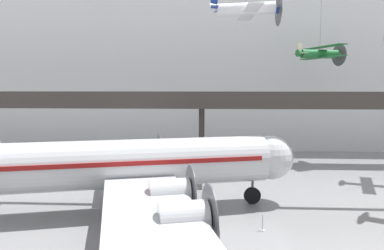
# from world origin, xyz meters

# --- Properties ---
(ground_plane) EXTENTS (260.00, 260.00, 0.00)m
(ground_plane) POSITION_xyz_m (0.00, 0.00, 0.00)
(ground_plane) COLOR gray
(hangar_back_wall) EXTENTS (140.00, 3.00, 27.74)m
(hangar_back_wall) POSITION_xyz_m (0.00, 32.31, 13.87)
(hangar_back_wall) COLOR silver
(hangar_back_wall) RESTS_ON ground
(mezzanine_walkway) EXTENTS (110.00, 3.20, 8.63)m
(mezzanine_walkway) POSITION_xyz_m (0.00, 21.99, 7.01)
(mezzanine_walkway) COLOR #38332D
(mezzanine_walkway) RESTS_ON ground
(airliner_silver_main) EXTENTS (25.94, 30.07, 10.32)m
(airliner_silver_main) POSITION_xyz_m (-4.84, 3.70, 3.58)
(airliner_silver_main) COLOR #B7BABF
(airliner_silver_main) RESTS_ON ground
(suspended_plane_white_twin) EXTENTS (7.57, 9.29, 7.76)m
(suspended_plane_white_twin) POSITION_xyz_m (4.76, 17.85, 17.30)
(suspended_plane_white_twin) COLOR silver
(suspended_plane_green_biplane) EXTENTS (6.49, 7.55, 11.35)m
(suspended_plane_green_biplane) POSITION_xyz_m (14.31, 24.12, 13.18)
(suspended_plane_green_biplane) COLOR #1E6B33
(stanchion_barrier) EXTENTS (0.36, 0.36, 1.08)m
(stanchion_barrier) POSITION_xyz_m (4.60, 0.71, 0.33)
(stanchion_barrier) COLOR #B2B5BA
(stanchion_barrier) RESTS_ON ground
(info_sign_pedestal) EXTENTS (0.24, 0.77, 1.24)m
(info_sign_pedestal) POSITION_xyz_m (1.72, -0.98, 0.46)
(info_sign_pedestal) COLOR #4C4C51
(info_sign_pedestal) RESTS_ON ground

